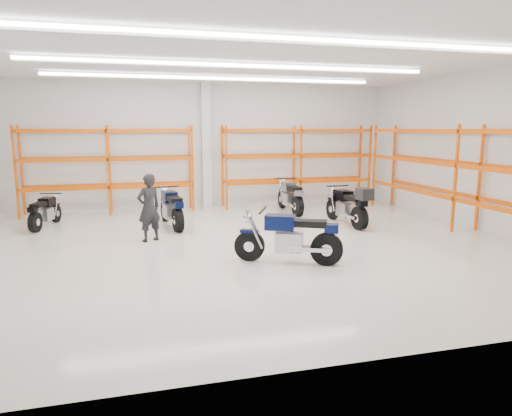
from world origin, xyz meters
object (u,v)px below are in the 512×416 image
object	(u,v)px
motorcycle_back_d	(349,206)
structural_column	(206,146)
motorcycle_back_c	(291,197)
standing_man	(149,208)
motorcycle_main	(293,239)
motorcycle_back_a	(44,213)
motorcycle_back_b	(172,209)

from	to	relation	value
motorcycle_back_d	structural_column	world-z (taller)	structural_column
motorcycle_back_c	structural_column	world-z (taller)	structural_column
motorcycle_back_c	standing_man	size ratio (longest dim) A/B	1.33
motorcycle_main	standing_man	distance (m)	4.07
motorcycle_back_c	motorcycle_back_a	bearing A→B (deg)	-176.58
motorcycle_back_b	standing_man	distance (m)	1.76
motorcycle_back_a	motorcycle_back_d	xyz separation A→B (m)	(8.79, -2.00, 0.14)
motorcycle_back_d	motorcycle_back_a	bearing A→B (deg)	167.17
motorcycle_main	standing_man	world-z (taller)	standing_man
motorcycle_back_a	standing_man	bearing A→B (deg)	-39.66
motorcycle_back_b	motorcycle_back_d	xyz separation A→B (m)	(5.15, -1.14, 0.06)
motorcycle_back_a	motorcycle_back_c	size ratio (longest dim) A/B	0.82
motorcycle_back_b	motorcycle_back_c	bearing A→B (deg)	17.71
motorcycle_back_c	structural_column	distance (m)	3.64
standing_man	structural_column	world-z (taller)	structural_column
motorcycle_back_d	structural_column	bearing A→B (deg)	130.00
motorcycle_back_a	motorcycle_main	bearing A→B (deg)	-41.83
motorcycle_back_a	motorcycle_back_d	world-z (taller)	motorcycle_back_d
motorcycle_back_c	standing_man	xyz separation A→B (m)	(-4.85, -2.91, 0.34)
motorcycle_main	structural_column	world-z (taller)	structural_column
motorcycle_back_d	structural_column	xyz separation A→B (m)	(-3.62, 4.31, 1.66)
motorcycle_main	motorcycle_back_b	xyz separation A→B (m)	(-2.24, 4.39, -0.01)
motorcycle_back_a	standing_man	xyz separation A→B (m)	(2.95, -2.44, 0.43)
standing_man	motorcycle_main	bearing A→B (deg)	108.18
motorcycle_back_b	standing_man	bearing A→B (deg)	-113.53
motorcycle_main	motorcycle_back_c	bearing A→B (deg)	71.45
motorcycle_main	motorcycle_back_d	xyz separation A→B (m)	(2.91, 3.25, 0.05)
motorcycle_back_d	standing_man	bearing A→B (deg)	-175.69
motorcycle_back_a	motorcycle_back_b	xyz separation A→B (m)	(3.63, -0.86, 0.09)
motorcycle_back_b	structural_column	world-z (taller)	structural_column
structural_column	motorcycle_back_c	bearing A→B (deg)	-35.12
motorcycle_back_a	motorcycle_back_d	distance (m)	9.01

